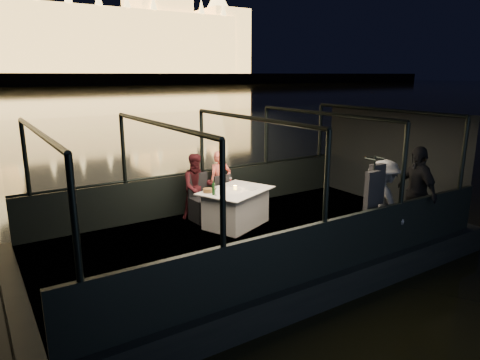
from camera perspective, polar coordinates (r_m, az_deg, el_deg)
boat_hull at (r=8.64m, az=1.46°, el=-10.57°), size 8.60×4.40×1.00m
boat_deck at (r=8.46m, az=1.48°, el=-7.61°), size 8.00×4.00×0.04m
gunwale_port at (r=9.94m, az=-4.99°, el=-1.49°), size 8.00×0.08×0.90m
gunwale_starboard at (r=6.84m, az=11.06°, el=-8.97°), size 8.00×0.08×0.90m
cabin_glass_port at (r=9.70m, az=-5.13°, el=5.07°), size 8.00×0.02×1.40m
cabin_glass_starboard at (r=6.49m, az=11.52°, el=0.43°), size 8.00×0.02×1.40m
cabin_roof_glass at (r=7.91m, az=1.58°, el=8.24°), size 8.00×4.00×0.02m
end_wall_fore at (r=6.80m, az=-27.70°, el=-4.24°), size 0.02×4.00×2.30m
end_wall_aft at (r=10.82m, az=19.36°, el=2.83°), size 0.02×4.00×2.30m
canopy_ribs at (r=8.10m, az=1.53°, el=0.12°), size 8.00×4.00×2.30m
dining_table_central at (r=8.91m, az=-0.54°, el=-3.70°), size 1.75×1.53×0.77m
chair_port_left at (r=9.22m, az=-5.01°, el=-2.73°), size 0.49×0.49×1.00m
chair_port_right at (r=9.36m, az=-1.71°, el=-2.42°), size 0.44×0.44×0.92m
coat_stand at (r=7.79m, az=17.14°, el=-2.98°), size 0.57×0.50×1.74m
person_woman_coral at (r=9.66m, az=-2.63°, el=-0.08°), size 0.55×0.41×1.42m
person_man_maroon at (r=9.29m, az=-5.75°, el=-0.70°), size 0.78×0.65×1.44m
passenger_stripe at (r=8.34m, az=18.52°, el=-2.35°), size 0.74×1.11×1.59m
passenger_dark at (r=8.85m, az=22.38°, el=-1.76°), size 0.72×1.13×1.79m
wine_bottle at (r=8.44m, az=-3.55°, el=-1.00°), size 0.07×0.07×0.30m
bread_basket at (r=8.65m, az=-4.30°, el=-1.39°), size 0.21×0.21×0.08m
amber_candle at (r=8.83m, az=-0.66°, el=-1.03°), size 0.06×0.06×0.09m
plate_near at (r=8.90m, az=1.48°, el=-1.13°), size 0.31×0.31×0.02m
plate_far at (r=8.77m, az=-3.32°, el=-1.38°), size 0.27×0.27×0.01m
wine_glass_white at (r=8.39m, az=-3.28°, el=-1.46°), size 0.07×0.07×0.19m
wine_glass_red at (r=9.07m, az=-1.27°, el=-0.28°), size 0.08×0.08×0.19m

